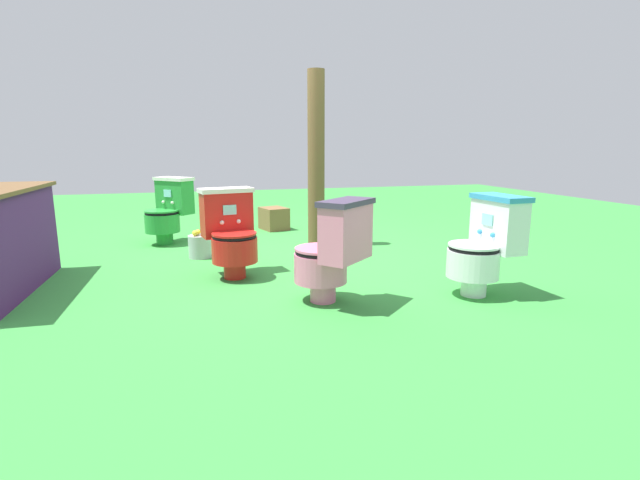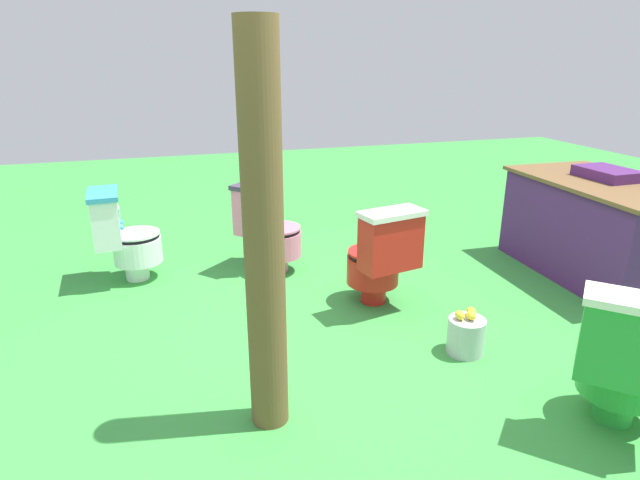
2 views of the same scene
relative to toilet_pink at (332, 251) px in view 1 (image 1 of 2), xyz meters
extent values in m
plane|color=green|center=(1.48, 0.08, -0.37)|extent=(14.00, 14.00, 0.00)
cylinder|color=pink|center=(0.05, 0.05, -0.30)|extent=(0.25, 0.25, 0.14)
cylinder|color=pink|center=(0.07, 0.06, -0.13)|extent=(0.52, 0.52, 0.20)
torus|color=black|center=(0.07, 0.06, -0.02)|extent=(0.50, 0.50, 0.04)
cylinder|color=#3F334C|center=(0.07, 0.06, -0.07)|extent=(0.34, 0.34, 0.01)
cube|color=pink|center=(-0.08, -0.07, 0.14)|extent=(0.41, 0.43, 0.37)
cube|color=#3F334C|center=(-0.08, -0.07, 0.34)|extent=(0.45, 0.47, 0.04)
cube|color=#8CE0E5|center=(-0.01, -0.01, 0.19)|extent=(0.08, 0.09, 0.08)
cylinder|color=pink|center=(0.07, 0.06, 0.00)|extent=(0.51, 0.51, 0.02)
sphere|color=#3F334C|center=(-0.05, 0.05, 0.09)|extent=(0.04, 0.04, 0.04)
sphere|color=#3F334C|center=(0.04, -0.06, 0.09)|extent=(0.04, 0.04, 0.04)
cylinder|color=white|center=(-0.12, -1.05, -0.30)|extent=(0.19, 0.19, 0.14)
cylinder|color=white|center=(-0.12, -1.03, -0.13)|extent=(0.39, 0.39, 0.20)
torus|color=black|center=(-0.12, -1.03, -0.02)|extent=(0.37, 0.37, 0.04)
cylinder|color=#338CBF|center=(-0.12, -1.03, -0.07)|extent=(0.25, 0.25, 0.01)
cube|color=white|center=(-0.11, -1.23, 0.14)|extent=(0.42, 0.21, 0.37)
cube|color=#338CBF|center=(-0.11, -1.23, 0.34)|extent=(0.45, 0.24, 0.04)
cube|color=#8CE0E5|center=(-0.11, -1.13, 0.19)|extent=(0.11, 0.01, 0.08)
cylinder|color=white|center=(-0.12, -1.03, 0.00)|extent=(0.38, 0.38, 0.02)
sphere|color=#338CBF|center=(-0.18, -1.13, 0.09)|extent=(0.04, 0.04, 0.04)
sphere|color=#338CBF|center=(-0.04, -1.12, 0.09)|extent=(0.04, 0.04, 0.04)
cylinder|color=red|center=(0.82, 0.58, -0.30)|extent=(0.21, 0.21, 0.14)
cylinder|color=red|center=(0.80, 0.58, -0.13)|extent=(0.44, 0.44, 0.20)
torus|color=black|center=(0.80, 0.58, -0.02)|extent=(0.42, 0.42, 0.04)
cylinder|color=white|center=(0.80, 0.58, -0.07)|extent=(0.28, 0.28, 0.01)
cube|color=red|center=(0.99, 0.62, 0.14)|extent=(0.27, 0.44, 0.37)
cube|color=white|center=(0.99, 0.62, 0.34)|extent=(0.30, 0.47, 0.04)
cube|color=#8CE0E5|center=(0.89, 0.60, 0.19)|extent=(0.03, 0.11, 0.08)
cylinder|color=red|center=(0.80, 0.58, 0.00)|extent=(0.42, 0.42, 0.02)
sphere|color=white|center=(0.90, 0.53, 0.09)|extent=(0.04, 0.04, 0.04)
sphere|color=white|center=(0.88, 0.67, 0.09)|extent=(0.04, 0.04, 0.04)
cylinder|color=green|center=(2.38, 1.20, -0.30)|extent=(0.25, 0.25, 0.14)
cylinder|color=green|center=(2.36, 1.21, -0.13)|extent=(0.52, 0.52, 0.20)
torus|color=black|center=(2.36, 1.21, -0.02)|extent=(0.50, 0.50, 0.04)
cylinder|color=white|center=(2.36, 1.21, -0.07)|extent=(0.34, 0.34, 0.01)
cube|color=green|center=(2.51, 1.07, 0.14)|extent=(0.42, 0.42, 0.37)
cube|color=white|center=(2.51, 1.07, 0.34)|extent=(0.46, 0.46, 0.04)
cube|color=#8CE0E5|center=(2.43, 1.14, 0.19)|extent=(0.08, 0.08, 0.08)
cylinder|color=green|center=(2.36, 1.21, 0.00)|extent=(0.51, 0.51, 0.02)
sphere|color=white|center=(2.38, 1.10, 0.09)|extent=(0.04, 0.04, 0.04)
sphere|color=white|center=(2.48, 1.19, 0.09)|extent=(0.04, 0.04, 0.04)
cylinder|color=brown|center=(1.88, -0.40, 0.55)|extent=(0.18, 0.18, 1.84)
cube|color=brown|center=(2.97, -0.13, -0.23)|extent=(0.43, 0.38, 0.28)
cylinder|color=#B7B7BF|center=(1.63, 0.84, -0.26)|extent=(0.22, 0.22, 0.22)
ellipsoid|color=yellow|center=(1.61, 0.79, -0.12)|extent=(0.07, 0.05, 0.05)
ellipsoid|color=yellow|center=(1.64, 0.85, -0.12)|extent=(0.07, 0.05, 0.05)
ellipsoid|color=yellow|center=(1.59, 0.88, -0.12)|extent=(0.07, 0.05, 0.05)
camera|label=1|loc=(-2.96, 0.92, 0.70)|focal=26.21mm
camera|label=2|loc=(4.03, -0.81, 1.33)|focal=29.87mm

